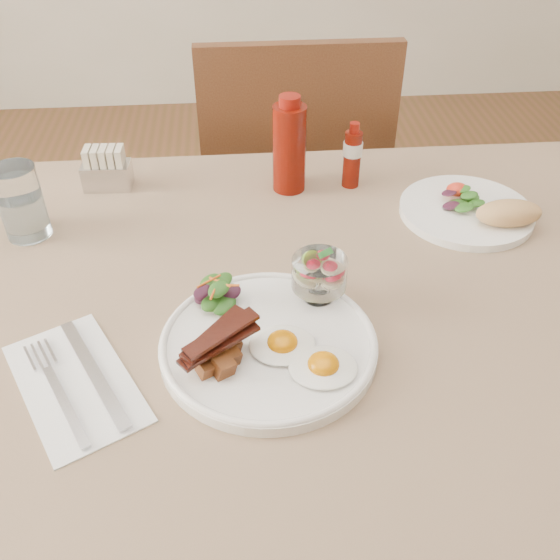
{
  "coord_description": "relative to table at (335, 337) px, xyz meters",
  "views": [
    {
      "loc": [
        -0.14,
        -0.68,
        1.33
      ],
      "look_at": [
        -0.09,
        -0.05,
        0.82
      ],
      "focal_mm": 40.0,
      "sensor_mm": 36.0,
      "label": 1
    }
  ],
  "objects": [
    {
      "name": "bacon_potato_pile",
      "position": [
        -0.17,
        -0.14,
        0.13
      ],
      "size": [
        0.1,
        0.09,
        0.05
      ],
      "rotation": [
        0.0,
        0.0,
        0.23
      ],
      "color": "brown",
      "rests_on": "main_plate"
    },
    {
      "name": "napkin_cutlery",
      "position": [
        -0.35,
        -0.14,
        0.09
      ],
      "size": [
        0.21,
        0.25,
        0.01
      ],
      "rotation": [
        0.0,
        0.0,
        0.5
      ],
      "color": "white",
      "rests_on": "table"
    },
    {
      "name": "second_plate",
      "position": [
        0.26,
        0.18,
        0.1
      ],
      "size": [
        0.22,
        0.22,
        0.06
      ],
      "rotation": [
        0.0,
        0.0,
        -0.37
      ],
      "color": "white",
      "rests_on": "table"
    },
    {
      "name": "ketchup_bottle",
      "position": [
        -0.04,
        0.3,
        0.17
      ],
      "size": [
        0.06,
        0.06,
        0.17
      ],
      "rotation": [
        0.0,
        0.0,
        0.05
      ],
      "color": "#5F0E05",
      "rests_on": "table"
    },
    {
      "name": "main_plate",
      "position": [
        -0.11,
        -0.11,
        0.1
      ],
      "size": [
        0.28,
        0.28,
        0.02
      ],
      "primitive_type": "cylinder",
      "color": "white",
      "rests_on": "table"
    },
    {
      "name": "fruit_cup",
      "position": [
        -0.03,
        -0.03,
        0.15
      ],
      "size": [
        0.08,
        0.08,
        0.08
      ],
      "rotation": [
        0.0,
        0.0,
        0.05
      ],
      "color": "white",
      "rests_on": "main_plate"
    },
    {
      "name": "sugar_caddy",
      "position": [
        -0.37,
        0.33,
        0.12
      ],
      "size": [
        0.09,
        0.05,
        0.08
      ],
      "rotation": [
        0.0,
        0.0,
        -0.04
      ],
      "color": "silver",
      "rests_on": "table"
    },
    {
      "name": "water_glass",
      "position": [
        -0.48,
        0.19,
        0.14
      ],
      "size": [
        0.07,
        0.07,
        0.12
      ],
      "color": "white",
      "rests_on": "table"
    },
    {
      "name": "table",
      "position": [
        0.0,
        0.0,
        0.0
      ],
      "size": [
        1.33,
        0.88,
        0.75
      ],
      "color": "brown",
      "rests_on": "ground"
    },
    {
      "name": "chair_far",
      "position": [
        0.0,
        0.66,
        -0.14
      ],
      "size": [
        0.42,
        0.42,
        0.93
      ],
      "color": "brown",
      "rests_on": "ground"
    },
    {
      "name": "fried_eggs",
      "position": [
        -0.07,
        -0.14,
        0.11
      ],
      "size": [
        0.14,
        0.12,
        0.02
      ],
      "rotation": [
        0.0,
        0.0,
        -0.1
      ],
      "color": "white",
      "rests_on": "main_plate"
    },
    {
      "name": "hot_sauce_bottle",
      "position": [
        0.07,
        0.3,
        0.15
      ],
      "size": [
        0.04,
        0.04,
        0.12
      ],
      "rotation": [
        0.0,
        0.0,
        0.16
      ],
      "color": "#5F0E05",
      "rests_on": "table"
    },
    {
      "name": "side_salad",
      "position": [
        -0.17,
        -0.03,
        0.12
      ],
      "size": [
        0.07,
        0.07,
        0.04
      ],
      "rotation": [
        0.0,
        0.0,
        0.21
      ],
      "color": "#1B5115",
      "rests_on": "main_plate"
    }
  ]
}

